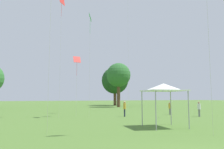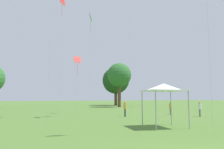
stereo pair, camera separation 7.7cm
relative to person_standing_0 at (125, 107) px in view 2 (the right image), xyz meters
name	(u,v)px [view 2 (the right image)]	position (x,y,z in m)	size (l,w,h in m)	color
person_standing_0	(125,107)	(0.00, 0.00, 0.00)	(0.42, 0.42, 1.78)	#282D42
person_standing_1	(200,108)	(7.99, -3.40, -0.05)	(0.46, 0.46, 1.72)	slate
person_standing_2	(170,107)	(6.67, 0.24, -0.12)	(0.47, 0.47, 1.62)	slate
canopy_tent	(164,88)	(-1.38, -9.31, 1.87)	(3.23, 3.23, 3.27)	white
kite_2	(77,61)	(-5.10, 2.52, 5.47)	(0.87, 0.42, 7.16)	red
kite_5	(62,3)	(-7.22, 1.77, 12.10)	(0.93, 1.05, 14.16)	red
kite_6	(90,22)	(-4.11, 0.59, 9.88)	(0.53, 0.89, 11.90)	green
distant_tree_0	(119,75)	(10.35, 23.69, 6.37)	(5.71, 5.71, 10.39)	brown
distant_tree_3	(116,81)	(14.14, 34.17, 6.00)	(7.64, 7.64, 10.94)	brown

